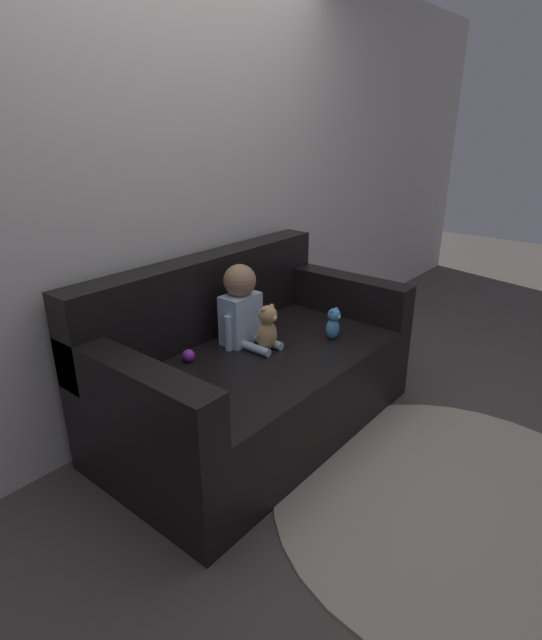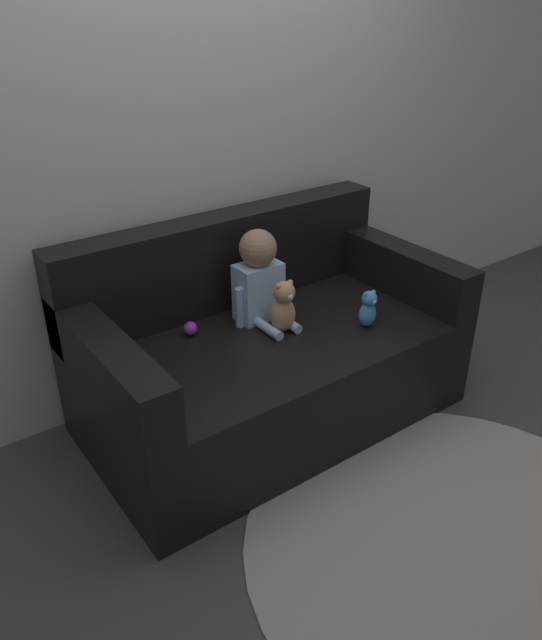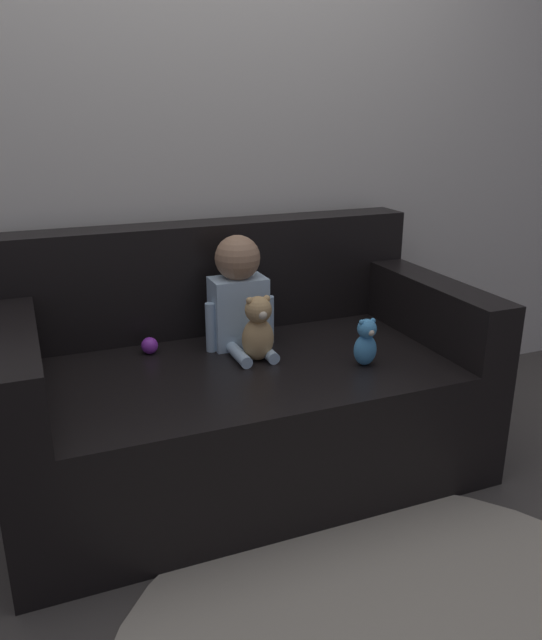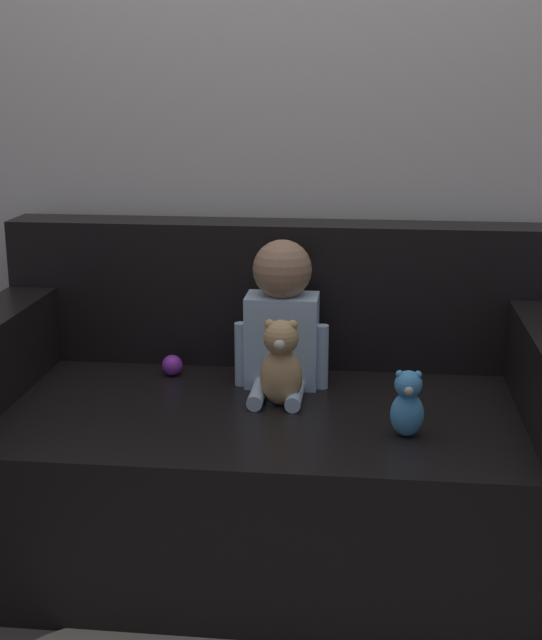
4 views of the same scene
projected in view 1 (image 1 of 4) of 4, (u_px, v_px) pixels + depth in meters
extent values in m
plane|color=#4C4742|center=(259.00, 426.00, 2.88)|extent=(12.00, 12.00, 0.00)
cube|color=silver|center=(178.00, 187.00, 2.73)|extent=(8.00, 0.05, 2.60)
cube|color=black|center=(259.00, 390.00, 2.79)|extent=(1.77, 0.97, 0.48)
cube|color=black|center=(206.00, 296.00, 2.85)|extent=(1.77, 0.18, 0.46)
cube|color=black|center=(133.00, 388.00, 2.08)|extent=(0.16, 0.97, 0.25)
cube|color=black|center=(339.00, 293.00, 3.24)|extent=(0.16, 0.97, 0.25)
cube|color=silver|center=(241.00, 319.00, 2.77)|extent=(0.22, 0.14, 0.28)
sphere|color=#A37A5B|center=(240.00, 281.00, 2.69)|extent=(0.18, 0.18, 0.18)
cylinder|color=silver|center=(256.00, 349.00, 2.68)|extent=(0.05, 0.18, 0.05)
cylinder|color=silver|center=(269.00, 342.00, 2.76)|extent=(0.05, 0.18, 0.05)
cylinder|color=silver|center=(228.00, 333.00, 2.68)|extent=(0.04, 0.04, 0.20)
cylinder|color=silver|center=(258.00, 320.00, 2.86)|extent=(0.04, 0.04, 0.20)
ellipsoid|color=tan|center=(267.00, 335.00, 2.70)|extent=(0.12, 0.10, 0.17)
sphere|color=tan|center=(268.00, 315.00, 2.65)|extent=(0.10, 0.10, 0.10)
sphere|color=tan|center=(264.00, 310.00, 2.61)|extent=(0.03, 0.03, 0.03)
sphere|color=tan|center=(272.00, 306.00, 2.66)|extent=(0.03, 0.03, 0.03)
sphere|color=beige|center=(274.00, 318.00, 2.63)|extent=(0.04, 0.04, 0.04)
ellipsoid|color=#4C9EDB|center=(333.00, 328.00, 2.84)|extent=(0.09, 0.07, 0.12)
sphere|color=#4C9EDB|center=(334.00, 315.00, 2.81)|extent=(0.07, 0.07, 0.07)
sphere|color=#4C9EDB|center=(332.00, 311.00, 2.78)|extent=(0.02, 0.02, 0.02)
sphere|color=#4C9EDB|center=(337.00, 309.00, 2.82)|extent=(0.02, 0.02, 0.02)
sphere|color=beige|center=(338.00, 317.00, 2.79)|extent=(0.03, 0.03, 0.03)
sphere|color=purple|center=(189.00, 356.00, 2.58)|extent=(0.07, 0.07, 0.07)
cylinder|color=#B2A893|center=(458.00, 503.00, 2.29)|extent=(1.70, 1.70, 0.01)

